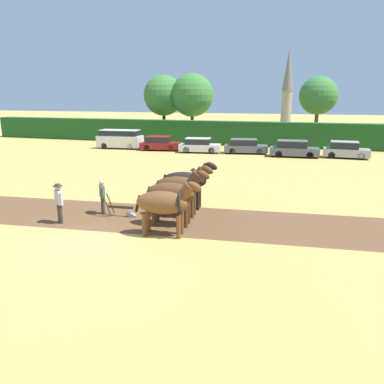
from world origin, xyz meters
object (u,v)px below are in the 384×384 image
Objects in this scene: draft_horse_trail_left at (181,186)px; tree_left at (192,95)px; farmer_at_plow at (102,195)px; plow at (123,210)px; parked_van at (120,139)px; farmer_onlooker_left at (59,200)px; draft_horse_lead_right at (174,193)px; parked_car_right at (346,150)px; parked_car_center_right at (294,149)px; tree_center_left at (318,96)px; draft_horse_trail_right at (187,181)px; farmer_beside_team at (193,181)px; parked_car_center_left at (199,146)px; parked_car_left at (160,144)px; church_spire at (288,85)px; tree_far_left at (164,96)px; draft_horse_lead_left at (165,203)px; parked_car_center at (245,146)px.

tree_left is at bearing 100.44° from draft_horse_trail_left.
draft_horse_trail_left reaches higher than farmer_at_plow.
parked_van reaches higher than plow.
draft_horse_lead_right is at bearing -41.99° from farmer_onlooker_left.
parked_car_center_right is at bearing -169.57° from parked_car_right.
tree_center_left is at bearing 35.34° from farmer_at_plow.
plow is 0.32× the size of parked_van.
farmer_onlooker_left is 25.11m from parked_van.
draft_horse_trail_left is 0.99× the size of draft_horse_trail_right.
farmer_beside_team is at bearing 90.70° from draft_horse_trail_left.
parked_car_right reaches higher than parked_car_center_left.
parked_car_left is (-4.71, 23.16, -0.34)m from farmer_onlooker_left.
church_spire is at bearing 83.46° from draft_horse_trail_right.
parked_car_left is (-6.91, 21.48, 0.40)m from plow.
tree_far_left is at bearing 102.35° from plow.
tree_far_left is 37.68m from draft_horse_lead_left.
farmer_at_plow is 0.92× the size of farmer_onlooker_left.
draft_horse_lead_left is (-5.86, -34.74, -4.22)m from tree_center_left.
tree_left is 5.11× the size of farmer_beside_team.
plow is at bearing -102.91° from farmer_beside_team.
tree_left is 35.11m from church_spire.
tree_far_left is 1.93× the size of parked_car_left.
parked_car_right is (18.19, 0.28, 0.02)m from parked_car_left.
parked_car_center is at bearing -91.18° from church_spire.
draft_horse_trail_right is 0.68× the size of parked_car_center_left.
tree_far_left is 4.68× the size of farmer_onlooker_left.
draft_horse_lead_right reaches higher than farmer_onlooker_left.
tree_left is 5.46× the size of plow.
draft_horse_trail_left reaches higher than parked_van.
parked_car_left is (-15.57, -11.57, -4.87)m from tree_center_left.
tree_far_left is 4.09m from tree_left.
tree_far_left reaches higher than draft_horse_lead_left.
parked_van is at bearing 55.17° from farmer_onlooker_left.
tree_left is 1.72× the size of parked_van.
farmer_beside_team is 19.54m from parked_car_left.
tree_center_left reaches higher than farmer_onlooker_left.
farmer_onlooker_left is at bearing -75.79° from tree_far_left.
church_spire is at bearing 102.41° from parked_car_right.
tree_far_left is at bearing 68.57° from farmer_at_plow.
parked_car_center_left is (-4.63, 16.93, -0.25)m from farmer_beside_team.
tree_far_left is 1.83× the size of parked_car_center_right.
draft_horse_trail_left is at bearing -98.61° from parked_car_center.
parked_van is at bearing -177.74° from parked_car_right.
farmer_at_plow is at bearing -154.78° from draft_horse_trail_right.
tree_far_left is 2.89× the size of draft_horse_trail_left.
farmer_beside_team is at bearing 13.06° from farmer_at_plow.
church_spire is 8.39× the size of farmer_onlooker_left.
tree_center_left is 2.72× the size of draft_horse_trail_left.
church_spire is at bearing 99.70° from tree_center_left.
parked_van reaches higher than parked_car_right.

